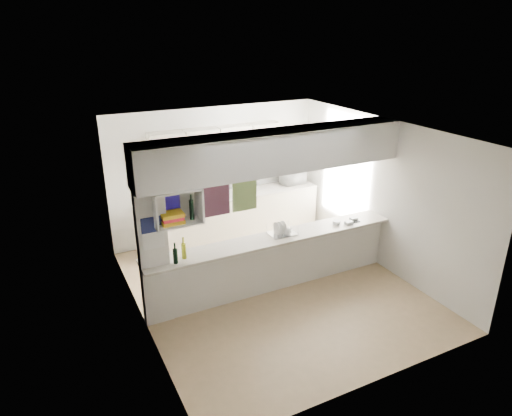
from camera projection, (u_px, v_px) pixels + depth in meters
floor at (273, 288)px, 7.46m from camera, size 4.80×4.80×0.00m
ceiling at (276, 131)px, 6.50m from camera, size 4.80×4.80×0.00m
wall_back at (216, 173)px, 8.97m from camera, size 4.20×0.00×4.20m
wall_left at (137, 242)px, 6.10m from camera, size 0.00×4.80×4.80m
wall_right at (381, 194)px, 7.85m from camera, size 0.00×4.80×4.80m
servery_partition at (265, 195)px, 6.77m from camera, size 4.20×0.50×2.60m
cubby_shelf at (175, 208)px, 6.12m from camera, size 0.65×0.35×0.50m
kitchen_run at (229, 199)px, 9.00m from camera, size 3.60×0.63×2.24m
microwave at (293, 178)px, 9.51m from camera, size 0.48×0.33×0.27m
bowl at (292, 170)px, 9.48m from camera, size 0.25×0.25×0.06m
dish_rack at (282, 229)px, 7.20m from camera, size 0.42×0.32×0.23m
cup at (288, 232)px, 7.15m from camera, size 0.15×0.15×0.09m
wine_bottles at (180, 253)px, 6.37m from camera, size 0.22×0.15×0.33m
plastic_tubs at (345, 222)px, 7.63m from camera, size 0.49×0.21×0.06m
utensil_jar at (183, 198)px, 8.56m from camera, size 0.10×0.10×0.15m
knife_block at (208, 192)px, 8.78m from camera, size 0.10×0.08×0.21m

